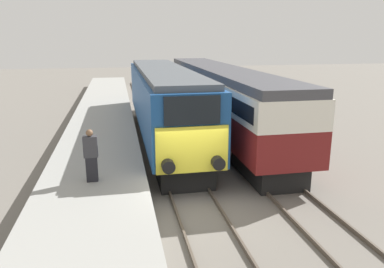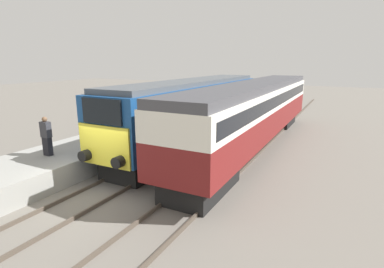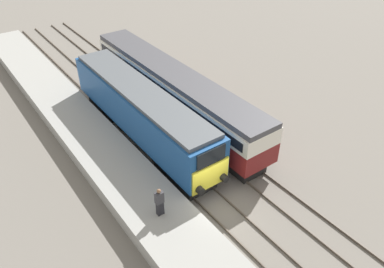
{
  "view_description": "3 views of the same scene",
  "coord_description": "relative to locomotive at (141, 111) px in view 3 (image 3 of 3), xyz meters",
  "views": [
    {
      "loc": [
        -2.37,
        -11.07,
        5.48
      ],
      "look_at": [
        0.0,
        0.76,
        2.34
      ],
      "focal_mm": 35.0,
      "sensor_mm": 36.0,
      "label": 1
    },
    {
      "loc": [
        8.11,
        -7.51,
        4.96
      ],
      "look_at": [
        1.7,
        4.76,
        1.6
      ],
      "focal_mm": 28.0,
      "sensor_mm": 36.0,
      "label": 2
    },
    {
      "loc": [
        -9.88,
        -11.08,
        15.52
      ],
      "look_at": [
        1.7,
        4.76,
        1.6
      ],
      "focal_mm": 35.0,
      "sensor_mm": 36.0,
      "label": 3
    }
  ],
  "objects": [
    {
      "name": "person_on_platform",
      "position": [
        -3.3,
        -7.54,
        -0.4
      ],
      "size": [
        0.44,
        0.26,
        1.72
      ],
      "color": "black",
      "rests_on": "platform_left"
    },
    {
      "name": "locomotive",
      "position": [
        0.0,
        0.0,
        0.0
      ],
      "size": [
        2.7,
        15.46,
        3.92
      ],
      "color": "black",
      "rests_on": "ground_plane"
    },
    {
      "name": "ground_plane",
      "position": [
        0.0,
        -8.23,
        -2.21
      ],
      "size": [
        120.0,
        120.0,
        0.0
      ],
      "primitive_type": "plane",
      "color": "slate"
    },
    {
      "name": "rails_near_track",
      "position": [
        0.0,
        -3.23,
        -2.14
      ],
      "size": [
        1.51,
        60.0,
        0.14
      ],
      "color": "#4C4238",
      "rests_on": "ground_plane"
    },
    {
      "name": "rails_far_track",
      "position": [
        3.4,
        -3.23,
        -2.14
      ],
      "size": [
        1.5,
        60.0,
        0.14
      ],
      "color": "#4C4238",
      "rests_on": "ground_plane"
    },
    {
      "name": "passenger_carriage",
      "position": [
        3.4,
        1.26,
        0.12
      ],
      "size": [
        2.75,
        18.83,
        3.81
      ],
      "color": "black",
      "rests_on": "ground_plane"
    },
    {
      "name": "platform_left",
      "position": [
        -3.3,
        -0.23,
        -1.73
      ],
      "size": [
        3.5,
        50.0,
        0.95
      ],
      "color": "gray",
      "rests_on": "ground_plane"
    }
  ]
}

